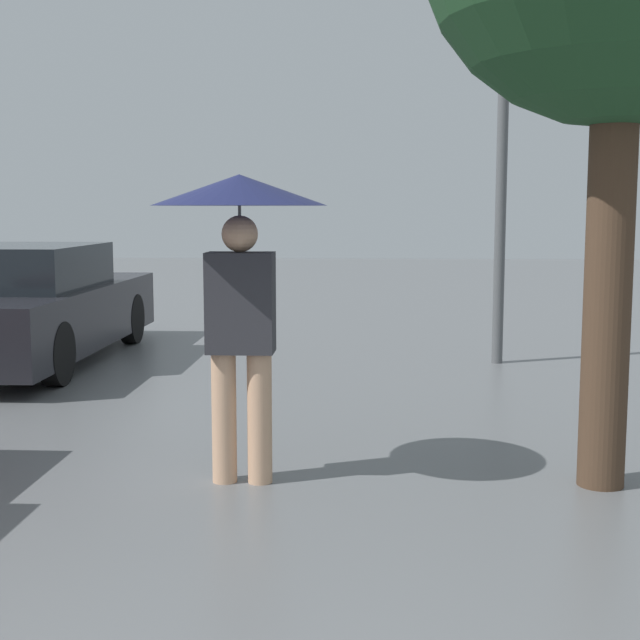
% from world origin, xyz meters
% --- Properties ---
extents(pedestrian, '(1.08, 1.08, 1.94)m').
position_xyz_m(pedestrian, '(-0.29, 4.63, 1.53)').
color(pedestrian, tan).
rests_on(pedestrian, ground_plane).
extents(parked_car_farthest, '(1.68, 4.48, 1.33)m').
position_xyz_m(parked_car_farthest, '(-3.30, 8.95, 0.62)').
color(parked_car_farthest, black).
rests_on(parked_car_farthest, ground_plane).
extents(street_lamp, '(0.35, 0.35, 5.24)m').
position_xyz_m(street_lamp, '(1.95, 9.15, 3.43)').
color(street_lamp, '#515456').
rests_on(street_lamp, ground_plane).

